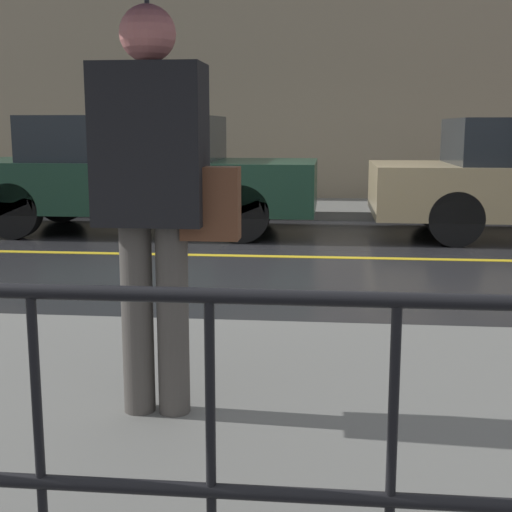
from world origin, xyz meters
The scene contains 8 objects.
ground_plane centered at (0.00, 0.00, 0.00)m, with size 80.00×80.00×0.00m, color #262628.
sidewalk_near centered at (0.00, -4.59, 0.07)m, with size 28.00×3.13×0.13m.
sidewalk_far centered at (0.00, 4.05, 0.07)m, with size 28.00×2.04×0.13m.
lane_marking centered at (0.00, 0.00, 0.00)m, with size 25.20×0.12×0.01m.
building_storefront centered at (0.00, 5.22, 3.04)m, with size 28.00×0.30×6.08m.
railing_foreground centered at (0.00, -5.91, 0.69)m, with size 12.00×0.04×0.87m.
pedestrian centered at (-0.05, -4.54, 1.74)m, with size 0.96×0.96×2.10m.
car_dark_green centered at (-1.82, 1.73, 0.77)m, with size 4.55×1.82×1.50m.
Camera 1 is at (0.68, -7.43, 1.36)m, focal length 50.00 mm.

